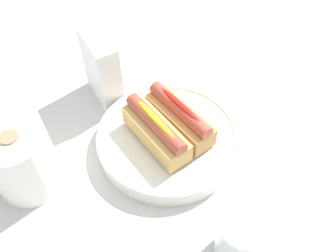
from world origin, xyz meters
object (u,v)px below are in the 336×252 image
at_px(serving_bowl, 168,138).
at_px(paper_towel_roll, 22,161).
at_px(water_glass, 238,240).
at_px(napkin_box, 102,69).
at_px(hotdog_front, 180,116).
at_px(hotdog_back, 156,130).

relative_size(serving_bowl, paper_towel_roll, 2.04).
height_order(water_glass, napkin_box, napkin_box).
distance_m(water_glass, paper_towel_roll, 0.38).
height_order(water_glass, paper_towel_roll, paper_towel_roll).
distance_m(hotdog_front, water_glass, 0.24).
height_order(hotdog_back, paper_towel_roll, paper_towel_roll).
height_order(serving_bowl, water_glass, water_glass).
height_order(serving_bowl, paper_towel_roll, paper_towel_roll).
xyz_separation_m(serving_bowl, hotdog_front, (0.01, -0.03, 0.05)).
height_order(hotdog_front, paper_towel_roll, paper_towel_roll).
bearing_deg(napkin_box, hotdog_back, -173.21).
xyz_separation_m(water_glass, paper_towel_roll, (0.27, 0.26, 0.02)).
bearing_deg(serving_bowl, water_glass, -179.71).
distance_m(serving_bowl, napkin_box, 0.20).
height_order(hotdog_back, napkin_box, napkin_box).
distance_m(water_glass, napkin_box, 0.43).
bearing_deg(hotdog_back, paper_towel_roll, 80.11).
xyz_separation_m(hotdog_back, water_glass, (-0.23, -0.03, -0.02)).
relative_size(serving_bowl, hotdog_back, 1.75).
relative_size(hotdog_back, water_glass, 1.74).
xyz_separation_m(hotdog_back, paper_towel_roll, (0.04, 0.23, -0.00)).
bearing_deg(serving_bowl, paper_towel_roll, 82.27).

